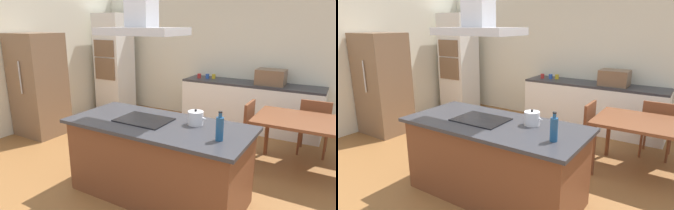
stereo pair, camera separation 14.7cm
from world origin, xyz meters
The scene contains 18 objects.
ground centered at (0.00, 1.50, 0.00)m, with size 16.00×16.00×0.00m, color #936033.
wall_back centered at (0.00, 3.25, 1.35)m, with size 7.20×0.10×2.70m, color silver.
wall_left centered at (-3.45, 1.00, 1.35)m, with size 0.10×8.80×2.70m, color silver.
kitchen_island centered at (0.00, 0.00, 0.45)m, with size 2.08×0.95×0.90m.
cooktop centered at (-0.19, 0.00, 0.91)m, with size 0.60×0.44×0.01m, color black.
tea_kettle centered at (0.39, 0.17, 0.98)m, with size 0.22×0.17×0.18m.
olive_oil_bottle centered at (0.78, -0.13, 1.02)m, with size 0.07×0.07×0.29m.
back_counter centered at (0.22, 2.88, 0.45)m, with size 2.58×0.62×0.90m.
countertop_microwave centered at (0.57, 2.88, 1.04)m, with size 0.50×0.38×0.28m, color brown.
coffee_mug_red centered at (-0.83, 2.85, 0.95)m, with size 0.08×0.08×0.09m, color red.
coffee_mug_blue centered at (-0.67, 2.90, 0.95)m, with size 0.08×0.08×0.09m, color #2D56B2.
coffee_mug_yellow centered at (-0.56, 2.95, 0.95)m, with size 0.08×0.08×0.09m, color gold.
wall_oven_stack centered at (-2.90, 2.65, 1.10)m, with size 0.70×0.66×2.20m.
refrigerator centered at (-2.98, 0.68, 0.91)m, with size 0.80×0.73×1.82m.
dining_table centered at (1.42, 1.49, 0.67)m, with size 1.40×0.90×0.75m.
chair_at_left_end centered at (0.51, 1.49, 0.51)m, with size 0.42×0.42×0.89m.
chair_facing_back_wall centered at (1.42, 2.15, 0.51)m, with size 0.42×0.42×0.89m.
range_hood centered at (-0.19, 0.00, 2.10)m, with size 0.90×0.55×0.78m.
Camera 1 is at (1.72, -2.65, 1.96)m, focal length 31.95 mm.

